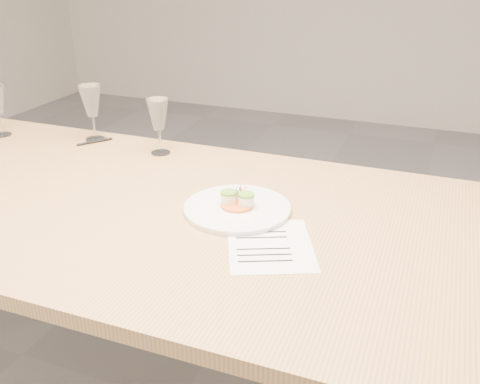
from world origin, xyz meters
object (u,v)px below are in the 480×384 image
at_px(dinner_plate, 237,208).
at_px(wine_glass_2, 158,116).
at_px(recipe_sheet, 270,245).
at_px(ballpoint_pen, 95,142).
at_px(wine_glass_1, 91,102).
at_px(dining_table, 167,227).

height_order(dinner_plate, wine_glass_2, wine_glass_2).
distance_m(dinner_plate, wine_glass_2, 0.55).
bearing_deg(dinner_plate, wine_glass_2, 142.01).
xyz_separation_m(recipe_sheet, ballpoint_pen, (-0.84, 0.48, 0.00)).
xyz_separation_m(dinner_plate, wine_glass_1, (-0.72, 0.37, 0.13)).
relative_size(dinner_plate, recipe_sheet, 0.92).
bearing_deg(recipe_sheet, wine_glass_1, 125.52).
relative_size(dining_table, dinner_plate, 8.18).
height_order(ballpoint_pen, wine_glass_2, wine_glass_2).
bearing_deg(recipe_sheet, dinner_plate, 110.79).
distance_m(dining_table, wine_glass_2, 0.48).
relative_size(dinner_plate, ballpoint_pen, 2.54).
xyz_separation_m(dining_table, wine_glass_2, (-0.22, 0.37, 0.20)).
relative_size(dining_table, recipe_sheet, 7.54).
relative_size(dining_table, ballpoint_pen, 20.79).
bearing_deg(wine_glass_1, dinner_plate, -27.06).
distance_m(recipe_sheet, ballpoint_pen, 0.97).
height_order(dining_table, ballpoint_pen, ballpoint_pen).
bearing_deg(wine_glass_2, dinner_plate, -37.99).
bearing_deg(ballpoint_pen, recipe_sheet, -83.91).
relative_size(dining_table, wine_glass_1, 11.55).
xyz_separation_m(dinner_plate, wine_glass_2, (-0.42, 0.33, 0.12)).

